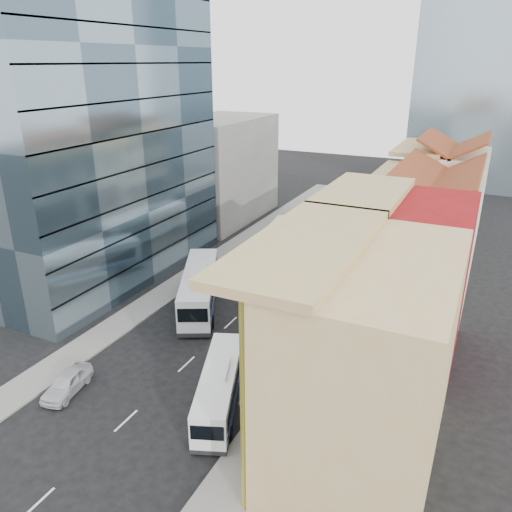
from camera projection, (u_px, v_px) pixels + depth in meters
The scene contains 15 objects.
ground at pixel (116, 430), 30.68m from camera, with size 200.00×200.00×0.00m, color black.
sidewalk_right at pixel (348, 308), 45.74m from camera, with size 3.00×90.00×0.15m, color slate.
sidewalk_left at pixel (191, 276), 52.54m from camera, with size 3.00×90.00×0.15m, color slate.
shophouse_tan at pixel (369, 361), 27.09m from camera, with size 8.00×14.00×12.00m, color tan.
shophouse_red at pixel (407, 280), 37.17m from camera, with size 8.00×10.00×12.00m, color maroon.
shophouse_cream_near at pixel (424, 251), 45.52m from camera, with size 8.00×9.00×10.00m, color white.
shophouse_cream_mid at pixel (436, 224), 53.08m from camera, with size 8.00×9.00×10.00m, color white.
shophouse_cream_far at pixel (448, 197), 61.72m from camera, with size 8.00×12.00×11.00m, color white.
office_tower at pixel (92, 130), 47.96m from camera, with size 12.00×26.00×30.00m, color #394E5B.
office_block_far at pixel (220, 169), 69.81m from camera, with size 10.00×18.00×14.00m, color gray.
bus_left_near at pixel (199, 288), 45.44m from camera, with size 2.82×12.03×3.86m, color silver, non-canonical shape.
bus_left_far at pixel (276, 245), 55.49m from camera, with size 2.96×12.65×4.06m, color silver, non-canonical shape.
bus_right at pixel (220, 386), 32.36m from camera, with size 2.21×9.44×3.03m, color white, non-canonical shape.
sedan_left at pixel (67, 383), 34.01m from camera, with size 1.76×4.35×1.48m, color silver.
sedan_right at pixel (212, 409), 31.39m from camera, with size 1.60×4.58×1.51m, color silver.
Camera 1 is at (18.40, -18.50, 21.24)m, focal length 35.00 mm.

